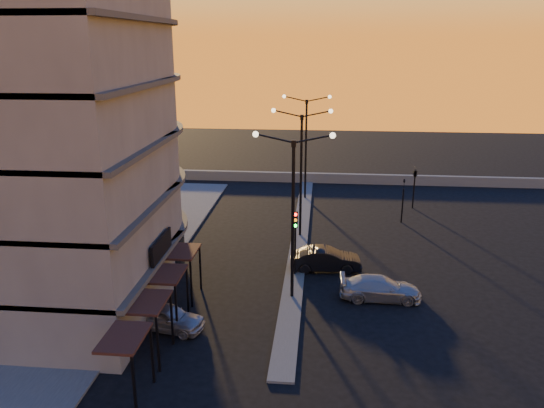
{
  "coord_description": "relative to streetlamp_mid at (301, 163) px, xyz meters",
  "views": [
    {
      "loc": [
        1.5,
        -27.27,
        13.98
      ],
      "look_at": [
        -1.66,
        5.35,
        3.91
      ],
      "focal_mm": 35.0,
      "sensor_mm": 36.0,
      "label": 1
    }
  ],
  "objects": [
    {
      "name": "building",
      "position": [
        -14.0,
        -9.97,
        6.32
      ],
      "size": [
        14.35,
        17.08,
        25.0
      ],
      "color": "slate",
      "rests_on": "ground"
    },
    {
      "name": "ground",
      "position": [
        0.0,
        -10.0,
        -5.59
      ],
      "size": [
        120.0,
        120.0,
        0.0
      ],
      "primitive_type": "plane",
      "color": "black",
      "rests_on": "ground"
    },
    {
      "name": "car_wagon",
      "position": [
        4.97,
        -9.64,
        -4.93
      ],
      "size": [
        4.59,
        1.9,
        1.33
      ],
      "primitive_type": "imported",
      "rotation": [
        0.0,
        0.0,
        1.58
      ],
      "color": "#9DA1A4",
      "rests_on": "ground"
    },
    {
      "name": "median",
      "position": [
        0.0,
        0.0,
        -5.53
      ],
      "size": [
        1.2,
        36.0,
        0.12
      ],
      "primitive_type": "cube",
      "color": "#525250",
      "rests_on": "ground"
    },
    {
      "name": "car_sedan",
      "position": [
        1.9,
        -5.97,
        -4.86
      ],
      "size": [
        4.58,
        1.89,
        1.48
      ],
      "primitive_type": "imported",
      "rotation": [
        0.0,
        0.0,
        1.64
      ],
      "color": "black",
      "rests_on": "ground"
    },
    {
      "name": "streetlamp_mid",
      "position": [
        0.0,
        0.0,
        0.0
      ],
      "size": [
        4.32,
        0.32,
        9.51
      ],
      "color": "black",
      "rests_on": "ground"
    },
    {
      "name": "streetlamp_far",
      "position": [
        0.0,
        10.0,
        0.0
      ],
      "size": [
        4.32,
        0.32,
        9.51
      ],
      "color": "black",
      "rests_on": "ground"
    },
    {
      "name": "sidewalk_west",
      "position": [
        -10.5,
        -6.0,
        -5.53
      ],
      "size": [
        5.0,
        40.0,
        0.12
      ],
      "primitive_type": "cube",
      "color": "#525250",
      "rests_on": "ground"
    },
    {
      "name": "signal_east_b",
      "position": [
        9.5,
        8.0,
        -2.49
      ],
      "size": [
        0.42,
        1.99,
        3.6
      ],
      "color": "black",
      "rests_on": "ground"
    },
    {
      "name": "parapet",
      "position": [
        2.0,
        16.0,
        -5.09
      ],
      "size": [
        44.0,
        0.5,
        1.0
      ],
      "primitive_type": "cube",
      "color": "slate",
      "rests_on": "ground"
    },
    {
      "name": "streetlamp_near",
      "position": [
        0.0,
        -10.0,
        0.0
      ],
      "size": [
        4.32,
        0.32,
        9.51
      ],
      "color": "black",
      "rests_on": "ground"
    },
    {
      "name": "traffic_light_main",
      "position": [
        0.0,
        -7.13,
        -2.7
      ],
      "size": [
        0.28,
        0.44,
        4.25
      ],
      "color": "black",
      "rests_on": "ground"
    },
    {
      "name": "car_hatchback",
      "position": [
        -6.13,
        -14.02,
        -4.92
      ],
      "size": [
        4.18,
        2.36,
        1.34
      ],
      "primitive_type": "imported",
      "rotation": [
        0.0,
        0.0,
        1.36
      ],
      "color": "#A2A3A9",
      "rests_on": "ground"
    },
    {
      "name": "signal_east_a",
      "position": [
        8.0,
        4.0,
        -3.66
      ],
      "size": [
        0.13,
        0.16,
        3.6
      ],
      "color": "black",
      "rests_on": "ground"
    }
  ]
}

